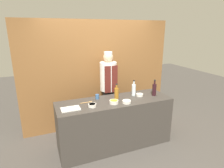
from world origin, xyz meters
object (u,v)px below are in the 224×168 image
at_px(cutting_board, 71,109).
at_px(sauce_bowl_green, 127,102).
at_px(chef_center, 108,89).
at_px(cup_blue, 97,97).
at_px(sauce_bowl_purple, 92,105).
at_px(bottle_clear, 134,90).
at_px(bottle_wine, 154,89).
at_px(sauce_bowl_red, 140,95).
at_px(bottle_amber, 117,93).
at_px(sauce_bowl_yellow, 114,102).
at_px(wooden_spoon, 88,102).

bearing_deg(cutting_board, sauce_bowl_green, -5.84).
bearing_deg(chef_center, cup_blue, -133.54).
relative_size(sauce_bowl_purple, bottle_clear, 0.45).
height_order(sauce_bowl_purple, chef_center, chef_center).
bearing_deg(bottle_wine, sauce_bowl_red, 165.27).
relative_size(sauce_bowl_purple, chef_center, 0.08).
bearing_deg(bottle_clear, bottle_amber, -174.27).
distance_m(sauce_bowl_yellow, bottle_clear, 0.59).
bearing_deg(sauce_bowl_green, wooden_spoon, 156.82).
bearing_deg(bottle_clear, sauce_bowl_purple, -165.50).
bearing_deg(sauce_bowl_purple, bottle_amber, 20.43).
distance_m(bottle_clear, chef_center, 0.61).
relative_size(sauce_bowl_green, sauce_bowl_red, 1.15).
bearing_deg(sauce_bowl_red, sauce_bowl_purple, -171.11).
bearing_deg(bottle_wine, sauce_bowl_purple, -176.27).
xyz_separation_m(sauce_bowl_red, wooden_spoon, (-1.05, 0.05, -0.02)).
xyz_separation_m(sauce_bowl_green, sauce_bowl_yellow, (-0.22, 0.07, 0.01)).
height_order(sauce_bowl_green, bottle_wine, bottle_wine).
bearing_deg(chef_center, sauce_bowl_green, -87.30).
bearing_deg(bottle_clear, bottle_wine, -22.26).
bearing_deg(wooden_spoon, bottle_clear, 2.02).
distance_m(sauce_bowl_red, cutting_board, 1.39).
distance_m(sauce_bowl_green, cup_blue, 0.58).
bearing_deg(chef_center, sauce_bowl_red, -52.74).
xyz_separation_m(sauce_bowl_green, bottle_amber, (-0.08, 0.27, 0.09)).
height_order(sauce_bowl_green, cutting_board, sauce_bowl_green).
relative_size(sauce_bowl_green, bottle_amber, 0.53).
distance_m(sauce_bowl_green, sauce_bowl_purple, 0.62).
bearing_deg(cup_blue, bottle_wine, -12.76).
height_order(sauce_bowl_purple, bottle_clear, bottle_clear).
bearing_deg(sauce_bowl_yellow, chef_center, 76.25).
distance_m(sauce_bowl_yellow, cutting_board, 0.76).
relative_size(sauce_bowl_red, bottle_amber, 0.46).
bearing_deg(sauce_bowl_purple, sauce_bowl_green, -6.51).
relative_size(bottle_clear, chef_center, 0.18).
distance_m(sauce_bowl_yellow, bottle_wine, 0.91).
xyz_separation_m(cup_blue, chef_center, (0.38, 0.40, -0.01)).
height_order(sauce_bowl_green, sauce_bowl_red, same).
bearing_deg(sauce_bowl_red, cutting_board, -174.64).
bearing_deg(sauce_bowl_purple, chef_center, 51.83).
bearing_deg(chef_center, sauce_bowl_purple, -128.17).
bearing_deg(bottle_amber, sauce_bowl_yellow, -124.36).
relative_size(bottle_wine, bottle_clear, 1.03).
bearing_deg(sauce_bowl_red, cup_blue, 167.94).
bearing_deg(sauce_bowl_red, chef_center, 127.26).
bearing_deg(bottle_amber, bottle_clear, 5.73).
distance_m(cup_blue, chef_center, 0.56).
relative_size(cutting_board, chef_center, 0.17).
height_order(sauce_bowl_green, bottle_clear, bottle_clear).
height_order(sauce_bowl_green, sauce_bowl_yellow, sauce_bowl_yellow).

